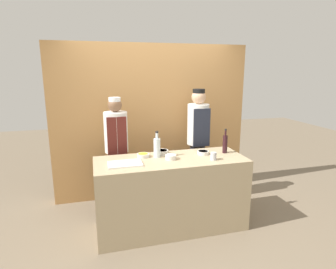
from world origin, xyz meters
name	(u,v)px	position (x,y,z in m)	size (l,w,h in m)	color
ground_plane	(171,226)	(0.00, 0.00, 0.00)	(14.00, 14.00, 0.00)	#756651
cabinet_wall	(152,122)	(0.00, 1.13, 1.20)	(3.08, 0.18, 2.40)	#B7844C
counter	(171,193)	(0.00, 0.00, 0.46)	(1.88, 0.71, 0.93)	tan
sauce_bowl_red	(162,152)	(-0.05, 0.22, 0.96)	(0.16, 0.16, 0.05)	silver
sauce_bowl_yellow	(143,155)	(-0.32, 0.16, 0.95)	(0.15, 0.15, 0.05)	silver
sauce_bowl_purple	(203,152)	(0.46, 0.09, 0.95)	(0.15, 0.15, 0.04)	silver
sauce_bowl_green	(171,157)	(-0.01, -0.01, 0.96)	(0.13, 0.13, 0.06)	silver
cutting_board	(125,164)	(-0.58, -0.07, 0.94)	(0.39, 0.26, 0.02)	white
bottle_wine	(225,144)	(0.76, 0.07, 1.06)	(0.06, 0.06, 0.33)	black
bottle_clear	(157,147)	(-0.15, 0.12, 1.06)	(0.08, 0.08, 0.34)	silver
cup_steel	(213,156)	(0.49, -0.17, 0.98)	(0.08, 0.08, 0.10)	#B7B7BC
chef_left	(117,150)	(-0.61, 0.67, 0.90)	(0.33, 0.33, 1.65)	#28282D
chef_right	(198,141)	(0.61, 0.67, 0.96)	(0.32, 0.32, 1.74)	#28282D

